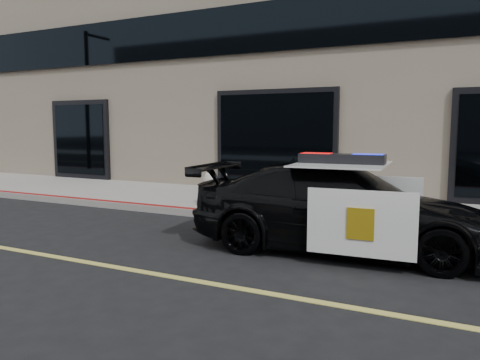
% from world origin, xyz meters
% --- Properties ---
extents(ground, '(120.00, 120.00, 0.00)m').
position_xyz_m(ground, '(0.00, 0.00, 0.00)').
color(ground, black).
rests_on(ground, ground).
extents(sidewalk_n, '(60.00, 3.50, 0.15)m').
position_xyz_m(sidewalk_n, '(0.00, 5.25, 0.07)').
color(sidewalk_n, gray).
rests_on(sidewalk_n, ground).
extents(police_car, '(2.42, 4.77, 1.49)m').
position_xyz_m(police_car, '(2.02, 2.21, 0.67)').
color(police_car, black).
rests_on(police_car, ground).
extents(fire_hydrant, '(0.35, 0.49, 0.78)m').
position_xyz_m(fire_hydrant, '(-1.38, 4.12, 0.52)').
color(fire_hydrant, white).
rests_on(fire_hydrant, sidewalk_n).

